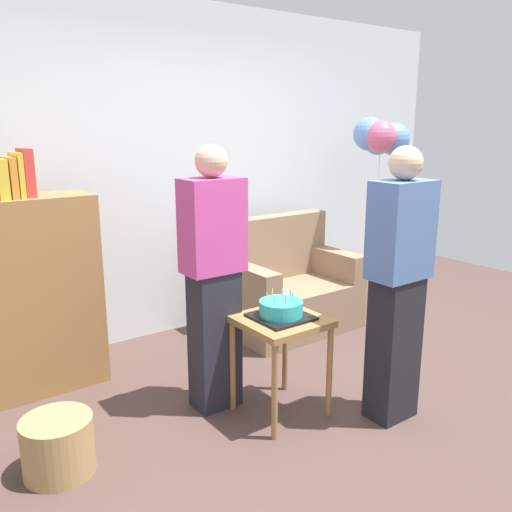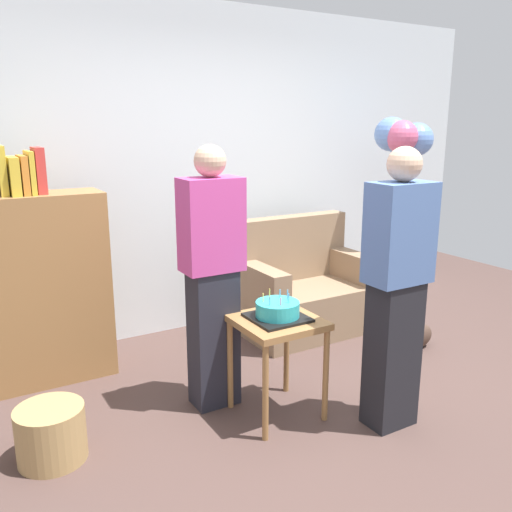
# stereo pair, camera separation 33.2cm
# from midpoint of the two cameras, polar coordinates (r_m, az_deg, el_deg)

# --- Properties ---
(ground_plane) EXTENTS (8.00, 8.00, 0.00)m
(ground_plane) POSITION_cam_midpoint_polar(r_m,az_deg,el_deg) (3.39, 7.09, -17.25)
(ground_plane) COLOR #4C3833
(wall_back) EXTENTS (6.00, 0.10, 2.70)m
(wall_back) POSITION_cam_midpoint_polar(r_m,az_deg,el_deg) (4.62, -10.31, 8.74)
(wall_back) COLOR silver
(wall_back) RESTS_ON ground_plane
(couch) EXTENTS (1.10, 0.70, 0.96)m
(couch) POSITION_cam_midpoint_polar(r_m,az_deg,el_deg) (4.68, 1.35, -3.61)
(couch) COLOR #8C7054
(couch) RESTS_ON ground_plane
(bookshelf) EXTENTS (0.80, 0.36, 1.61)m
(bookshelf) POSITION_cam_midpoint_polar(r_m,az_deg,el_deg) (3.86, -24.75, -3.30)
(bookshelf) COLOR olive
(bookshelf) RESTS_ON ground_plane
(side_table) EXTENTS (0.48, 0.48, 0.62)m
(side_table) POSITION_cam_midpoint_polar(r_m,az_deg,el_deg) (3.26, -0.31, -8.19)
(side_table) COLOR olive
(side_table) RESTS_ON ground_plane
(birthday_cake) EXTENTS (0.32, 0.32, 0.17)m
(birthday_cake) POSITION_cam_midpoint_polar(r_m,az_deg,el_deg) (3.21, -0.31, -5.77)
(birthday_cake) COLOR black
(birthday_cake) RESTS_ON side_table
(person_blowing_candles) EXTENTS (0.36, 0.22, 1.63)m
(person_blowing_candles) POSITION_cam_midpoint_polar(r_m,az_deg,el_deg) (3.28, -7.41, -2.47)
(person_blowing_candles) COLOR #23232D
(person_blowing_candles) RESTS_ON ground_plane
(person_holding_cake) EXTENTS (0.36, 0.22, 1.63)m
(person_holding_cake) POSITION_cam_midpoint_polar(r_m,az_deg,el_deg) (3.19, 11.88, -3.13)
(person_holding_cake) COLOR black
(person_holding_cake) RESTS_ON ground_plane
(wicker_basket) EXTENTS (0.36, 0.36, 0.30)m
(wicker_basket) POSITION_cam_midpoint_polar(r_m,az_deg,el_deg) (3.14, -23.21, -18.01)
(wicker_basket) COLOR #A88451
(wicker_basket) RESTS_ON ground_plane
(handbag) EXTENTS (0.28, 0.14, 0.20)m
(handbag) POSITION_cam_midpoint_polar(r_m,az_deg,el_deg) (4.57, 13.20, -7.64)
(handbag) COLOR #473328
(handbag) RESTS_ON ground_plane
(balloon_bunch) EXTENTS (0.49, 0.42, 1.80)m
(balloon_bunch) POSITION_cam_midpoint_polar(r_m,az_deg,el_deg) (4.98, 11.11, 12.20)
(balloon_bunch) COLOR silver
(balloon_bunch) RESTS_ON ground_plane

